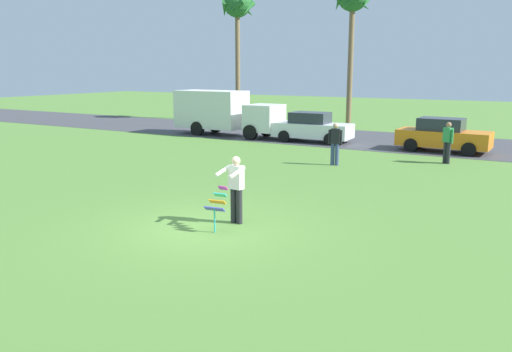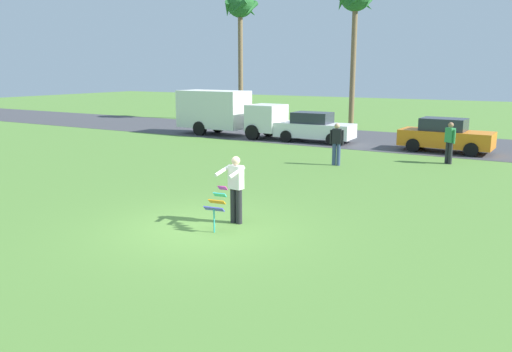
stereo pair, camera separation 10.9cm
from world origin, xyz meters
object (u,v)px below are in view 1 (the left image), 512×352
Objects in this scene: parked_car_white at (312,128)px; person_walker_near at (448,141)px; palm_tree_left_near at (237,10)px; palm_tree_right_near at (353,3)px; parked_truck_white_box at (222,112)px; person_walker_far at (335,143)px; parked_car_orange at (443,136)px; kite_held at (217,203)px; person_kite_flyer at (236,187)px.

parked_car_white is 2.46× the size of person_walker_near.
palm_tree_left_near reaches higher than palm_tree_right_near.
parked_truck_white_box reaches higher than person_walker_far.
parked_truck_white_box is 1.59× the size of parked_car_white.
parked_car_orange is at bearing 0.01° from parked_truck_white_box.
palm_tree_left_near is (-10.06, 8.63, 7.47)m from parked_car_white.
person_walker_near is at bearing -13.47° from parked_truck_white_box.
parked_car_white is at bearing -179.98° from parked_car_orange.
kite_held is 12.76m from person_walker_near.
person_kite_flyer is at bearing 85.50° from kite_held.
parked_car_orange is (2.40, 15.55, 0.08)m from kite_held.
palm_tree_left_near is at bearing 133.31° from person_walker_far.
parked_car_orange is 20.34m from palm_tree_left_near.
person_walker_near is (13.31, -3.19, -0.48)m from parked_truck_white_box.
person_walker_near reaches higher than parked_car_orange.
person_walker_near is at bearing -53.85° from palm_tree_right_near.
person_kite_flyer is 18.00m from parked_truck_white_box.
palm_tree_left_near reaches higher than kite_held.
person_kite_flyer is 15.46m from parked_car_white.
kite_held is 0.11× the size of palm_tree_right_near.
palm_tree_left_near reaches higher than parked_car_white.
palm_tree_left_near is (-4.28, 8.63, 6.83)m from parked_truck_white_box.
person_walker_far is (-3.90, -2.71, 0.00)m from person_walker_near.
person_kite_flyer is 8.95m from person_walker_far.
person_walker_far is (4.63, -14.40, -7.26)m from palm_tree_right_near.
palm_tree_left_near is 21.26m from person_walker_far.
parked_truck_white_box is 11.11m from person_walker_far.
parked_car_white is 0.44× the size of palm_tree_left_near.
person_walker_far is at bearing -32.09° from parked_truck_white_box.
palm_tree_right_near reaches higher than kite_held.
person_walker_far is at bearing -145.21° from person_walker_near.
person_walker_near is (8.54, -11.69, -7.26)m from palm_tree_right_near.
palm_tree_right_near reaches higher than person_kite_flyer.
person_walker_near is 4.75m from person_walker_far.
parked_car_white is (5.78, -0.00, -0.64)m from parked_truck_white_box.
parked_car_white is 0.44× the size of palm_tree_right_near.
parked_truck_white_box is at bearing -63.59° from palm_tree_left_near.
palm_tree_left_near is at bearing 139.39° from parked_car_white.
parked_car_white and parked_car_orange have the same top height.
palm_tree_right_near is 16.19m from person_walker_near.
parked_car_orange is (12.56, 0.00, -0.64)m from parked_truck_white_box.
parked_car_orange reaches higher than kite_held.
person_kite_flyer reaches higher than kite_held.
kite_held is 0.11× the size of palm_tree_left_near.
parked_car_white is 2.46× the size of person_walker_far.
kite_held is (-0.06, -0.74, -0.25)m from person_kite_flyer.
palm_tree_left_near is (-14.51, 23.43, 7.29)m from person_kite_flyer.
parked_car_white is 11.32m from palm_tree_right_near.
parked_truck_white_box reaches higher than parked_car_orange.
person_kite_flyer is at bearing -58.24° from palm_tree_left_near.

